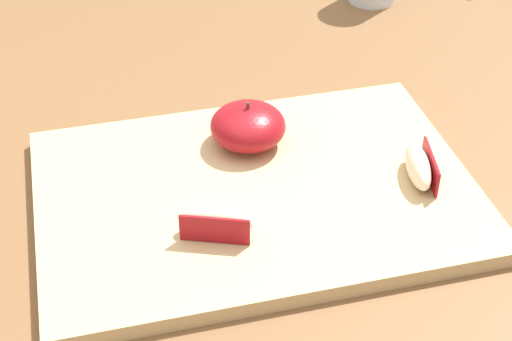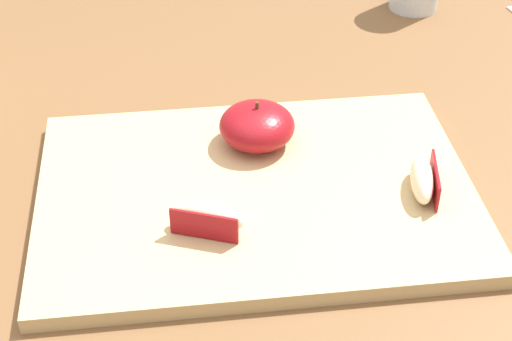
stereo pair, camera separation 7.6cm
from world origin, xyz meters
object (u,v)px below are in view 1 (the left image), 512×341
apple_wedge_middle (217,222)px  apple_wedge_left (419,167)px  apple_half_skin_up (248,126)px  cutting_board (256,193)px

apple_wedge_middle → apple_wedge_left: bearing=8.5°
apple_wedge_middle → apple_half_skin_up: bearing=65.0°
apple_half_skin_up → cutting_board: bearing=-97.8°
apple_wedge_left → apple_wedge_middle: (-0.21, -0.03, 0.00)m
cutting_board → apple_wedge_left: bearing=-9.5°
apple_wedge_left → apple_half_skin_up: bearing=145.9°
apple_wedge_left → cutting_board: bearing=170.5°
cutting_board → apple_half_skin_up: apple_half_skin_up is taller
apple_wedge_left → apple_wedge_middle: size_ratio=0.99×
apple_half_skin_up → apple_wedge_middle: (-0.06, -0.13, -0.01)m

